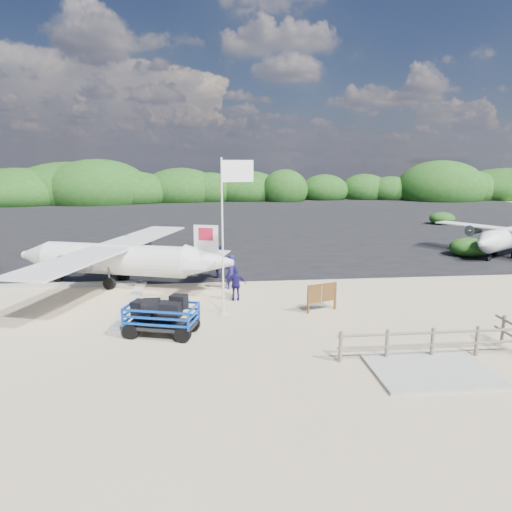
{
  "coord_description": "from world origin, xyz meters",
  "views": [
    {
      "loc": [
        -0.97,
        -18.01,
        6.17
      ],
      "look_at": [
        1.2,
        3.36,
        1.7
      ],
      "focal_mm": 32.0,
      "sensor_mm": 36.0,
      "label": 1
    }
  ],
  "objects_px": {
    "baggage_cart": "(162,335)",
    "crew_a": "(231,272)",
    "flagpole": "(224,314)",
    "crew_b": "(218,261)",
    "crew_c": "(236,284)",
    "aircraft_small": "(155,215)",
    "signboard": "(321,311)",
    "aircraft_large": "(364,233)"
  },
  "relations": [
    {
      "from": "signboard",
      "to": "crew_c",
      "type": "xyz_separation_m",
      "value": [
        -3.48,
        1.86,
        0.76
      ]
    },
    {
      "from": "aircraft_small",
      "to": "baggage_cart",
      "type": "bearing_deg",
      "value": 64.83
    },
    {
      "from": "signboard",
      "to": "crew_b",
      "type": "xyz_separation_m",
      "value": [
        -4.18,
        6.05,
        0.91
      ]
    },
    {
      "from": "flagpole",
      "to": "crew_c",
      "type": "relative_size",
      "value": 4.14
    },
    {
      "from": "crew_c",
      "to": "aircraft_small",
      "type": "distance_m",
      "value": 35.57
    },
    {
      "from": "baggage_cart",
      "to": "aircraft_small",
      "type": "xyz_separation_m",
      "value": [
        -4.68,
        38.64,
        0.0
      ]
    },
    {
      "from": "crew_a",
      "to": "baggage_cart",
      "type": "bearing_deg",
      "value": 51.3
    },
    {
      "from": "flagpole",
      "to": "crew_b",
      "type": "relative_size",
      "value": 3.49
    },
    {
      "from": "signboard",
      "to": "aircraft_small",
      "type": "xyz_separation_m",
      "value": [
        -11.07,
        36.6,
        0.0
      ]
    },
    {
      "from": "crew_a",
      "to": "aircraft_large",
      "type": "distance_m",
      "value": 21.16
    },
    {
      "from": "crew_c",
      "to": "aircraft_large",
      "type": "distance_m",
      "value": 22.66
    },
    {
      "from": "crew_b",
      "to": "crew_c",
      "type": "height_order",
      "value": "crew_b"
    },
    {
      "from": "crew_a",
      "to": "aircraft_small",
      "type": "bearing_deg",
      "value": -90.48
    },
    {
      "from": "crew_a",
      "to": "aircraft_large",
      "type": "bearing_deg",
      "value": -139.85
    },
    {
      "from": "baggage_cart",
      "to": "crew_a",
      "type": "distance_m",
      "value": 6.52
    },
    {
      "from": "flagpole",
      "to": "aircraft_small",
      "type": "relative_size",
      "value": 0.81
    },
    {
      "from": "crew_a",
      "to": "aircraft_large",
      "type": "xyz_separation_m",
      "value": [
        12.6,
        16.98,
        -0.87
      ]
    },
    {
      "from": "crew_c",
      "to": "flagpole",
      "type": "bearing_deg",
      "value": 70.88
    },
    {
      "from": "crew_b",
      "to": "crew_c",
      "type": "bearing_deg",
      "value": 93.14
    },
    {
      "from": "signboard",
      "to": "crew_a",
      "type": "distance_m",
      "value": 5.31
    },
    {
      "from": "aircraft_small",
      "to": "flagpole",
      "type": "bearing_deg",
      "value": 68.71
    },
    {
      "from": "signboard",
      "to": "crew_a",
      "type": "xyz_separation_m",
      "value": [
        -3.61,
        3.8,
        0.87
      ]
    },
    {
      "from": "flagpole",
      "to": "crew_b",
      "type": "bearing_deg",
      "value": 90.75
    },
    {
      "from": "crew_a",
      "to": "flagpole",
      "type": "bearing_deg",
      "value": 69.22
    },
    {
      "from": "flagpole",
      "to": "crew_a",
      "type": "relative_size",
      "value": 3.64
    },
    {
      "from": "baggage_cart",
      "to": "crew_a",
      "type": "height_order",
      "value": "crew_a"
    },
    {
      "from": "crew_a",
      "to": "crew_c",
      "type": "distance_m",
      "value": 1.94
    },
    {
      "from": "crew_b",
      "to": "aircraft_small",
      "type": "bearing_deg",
      "value": -83.67
    },
    {
      "from": "crew_a",
      "to": "aircraft_small",
      "type": "distance_m",
      "value": 33.65
    },
    {
      "from": "signboard",
      "to": "aircraft_large",
      "type": "relative_size",
      "value": 0.11
    },
    {
      "from": "signboard",
      "to": "aircraft_small",
      "type": "relative_size",
      "value": 0.19
    },
    {
      "from": "crew_c",
      "to": "crew_b",
      "type": "bearing_deg",
      "value": -80.35
    },
    {
      "from": "signboard",
      "to": "aircraft_small",
      "type": "bearing_deg",
      "value": 88.68
    },
    {
      "from": "baggage_cart",
      "to": "aircraft_large",
      "type": "height_order",
      "value": "aircraft_large"
    },
    {
      "from": "baggage_cart",
      "to": "signboard",
      "type": "relative_size",
      "value": 1.82
    },
    {
      "from": "aircraft_large",
      "to": "signboard",
      "type": "bearing_deg",
      "value": 84.49
    },
    {
      "from": "crew_b",
      "to": "flagpole",
      "type": "bearing_deg",
      "value": 84.38
    },
    {
      "from": "crew_a",
      "to": "signboard",
      "type": "bearing_deg",
      "value": 120.31
    },
    {
      "from": "signboard",
      "to": "aircraft_small",
      "type": "height_order",
      "value": "aircraft_small"
    },
    {
      "from": "baggage_cart",
      "to": "crew_b",
      "type": "relative_size",
      "value": 1.49
    },
    {
      "from": "signboard",
      "to": "crew_c",
      "type": "relative_size",
      "value": 0.97
    },
    {
      "from": "baggage_cart",
      "to": "crew_b",
      "type": "bearing_deg",
      "value": 90.64
    }
  ]
}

